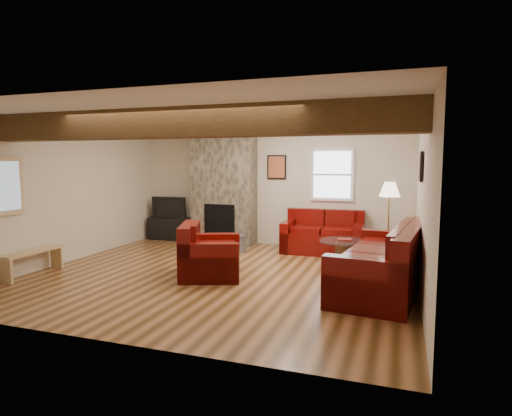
{
  "coord_description": "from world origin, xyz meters",
  "views": [
    {
      "loc": [
        2.72,
        -6.2,
        1.81
      ],
      "look_at": [
        0.47,
        0.4,
        1.06
      ],
      "focal_mm": 30.0,
      "sensor_mm": 36.0,
      "label": 1
    }
  ],
  "objects_px": {
    "loveseat": "(323,232)",
    "tv_cabinet": "(171,229)",
    "television": "(171,207)",
    "floor_lamp": "(390,194)",
    "armchair_red": "(211,250)",
    "sofa_three": "(381,257)",
    "coffee_table": "(344,253)"
  },
  "relations": [
    {
      "from": "loveseat",
      "to": "armchair_red",
      "type": "height_order",
      "value": "armchair_red"
    },
    {
      "from": "sofa_three",
      "to": "television",
      "type": "height_order",
      "value": "television"
    },
    {
      "from": "sofa_three",
      "to": "coffee_table",
      "type": "relative_size",
      "value": 2.71
    },
    {
      "from": "loveseat",
      "to": "tv_cabinet",
      "type": "distance_m",
      "value": 3.64
    },
    {
      "from": "sofa_three",
      "to": "floor_lamp",
      "type": "height_order",
      "value": "floor_lamp"
    },
    {
      "from": "coffee_table",
      "to": "television",
      "type": "distance_m",
      "value": 4.38
    },
    {
      "from": "loveseat",
      "to": "coffee_table",
      "type": "bearing_deg",
      "value": -60.6
    },
    {
      "from": "tv_cabinet",
      "to": "sofa_three",
      "type": "bearing_deg",
      "value": -27.6
    },
    {
      "from": "sofa_three",
      "to": "loveseat",
      "type": "xyz_separation_m",
      "value": [
        -1.22,
        2.23,
        -0.05
      ]
    },
    {
      "from": "television",
      "to": "floor_lamp",
      "type": "xyz_separation_m",
      "value": [
        4.89,
        -0.68,
        0.48
      ]
    },
    {
      "from": "loveseat",
      "to": "floor_lamp",
      "type": "xyz_separation_m",
      "value": [
        1.26,
        -0.38,
        0.82
      ]
    },
    {
      "from": "armchair_red",
      "to": "television",
      "type": "height_order",
      "value": "television"
    },
    {
      "from": "loveseat",
      "to": "television",
      "type": "height_order",
      "value": "television"
    },
    {
      "from": "coffee_table",
      "to": "floor_lamp",
      "type": "bearing_deg",
      "value": 36.59
    },
    {
      "from": "sofa_three",
      "to": "television",
      "type": "relative_size",
      "value": 2.81
    },
    {
      "from": "television",
      "to": "floor_lamp",
      "type": "bearing_deg",
      "value": -7.88
    },
    {
      "from": "coffee_table",
      "to": "tv_cabinet",
      "type": "distance_m",
      "value": 4.34
    },
    {
      "from": "armchair_red",
      "to": "television",
      "type": "bearing_deg",
      "value": 19.95
    },
    {
      "from": "sofa_three",
      "to": "tv_cabinet",
      "type": "relative_size",
      "value": 2.35
    },
    {
      "from": "coffee_table",
      "to": "television",
      "type": "xyz_separation_m",
      "value": [
        -4.17,
        1.21,
        0.54
      ]
    },
    {
      "from": "armchair_red",
      "to": "sofa_three",
      "type": "bearing_deg",
      "value": -107.7
    },
    {
      "from": "coffee_table",
      "to": "television",
      "type": "height_order",
      "value": "television"
    },
    {
      "from": "tv_cabinet",
      "to": "television",
      "type": "xyz_separation_m",
      "value": [
        0.0,
        0.0,
        0.5
      ]
    },
    {
      "from": "television",
      "to": "sofa_three",
      "type": "bearing_deg",
      "value": -27.6
    },
    {
      "from": "sofa_three",
      "to": "television",
      "type": "distance_m",
      "value": 5.48
    },
    {
      "from": "armchair_red",
      "to": "floor_lamp",
      "type": "height_order",
      "value": "floor_lamp"
    },
    {
      "from": "coffee_table",
      "to": "floor_lamp",
      "type": "height_order",
      "value": "floor_lamp"
    },
    {
      "from": "armchair_red",
      "to": "television",
      "type": "relative_size",
      "value": 1.21
    },
    {
      "from": "loveseat",
      "to": "television",
      "type": "distance_m",
      "value": 3.65
    },
    {
      "from": "floor_lamp",
      "to": "armchair_red",
      "type": "bearing_deg",
      "value": -143.1
    },
    {
      "from": "sofa_three",
      "to": "floor_lamp",
      "type": "bearing_deg",
      "value": -174.03
    },
    {
      "from": "armchair_red",
      "to": "tv_cabinet",
      "type": "relative_size",
      "value": 1.01
    }
  ]
}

